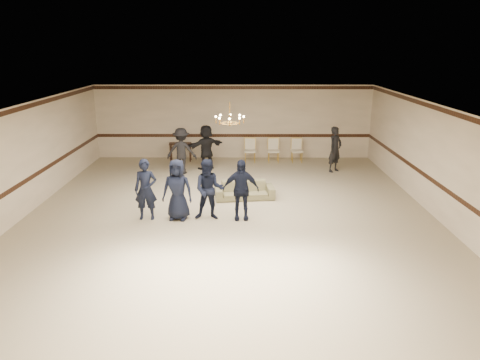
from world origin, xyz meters
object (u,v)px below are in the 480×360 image
at_px(chandelier, 230,113).
at_px(adult_left, 182,151).
at_px(boy_c, 209,190).
at_px(adult_right, 335,149).
at_px(console_table, 181,152).
at_px(boy_b, 177,190).
at_px(adult_mid, 206,147).
at_px(banquet_chair_left, 250,151).
at_px(settee, 245,190).
at_px(boy_d, 241,190).
at_px(banquet_chair_mid, 273,151).
at_px(boy_a, 146,190).
at_px(banquet_chair_right, 297,151).

bearing_deg(chandelier, adult_left, 119.91).
relative_size(boy_c, adult_right, 0.99).
relative_size(adult_left, console_table, 1.90).
relative_size(boy_b, console_table, 1.87).
xyz_separation_m(adult_mid, banquet_chair_left, (1.79, 1.08, -0.40)).
bearing_deg(boy_c, settee, 61.92).
xyz_separation_m(adult_mid, console_table, (-1.21, 1.28, -0.50)).
bearing_deg(boy_d, chandelier, 101.02).
bearing_deg(settee, adult_mid, 105.18).
distance_m(adult_mid, banquet_chair_mid, 3.01).
distance_m(boy_b, adult_mid, 5.53).
bearing_deg(banquet_chair_mid, settee, -104.23).
distance_m(boy_b, boy_d, 1.80).
bearing_deg(settee, boy_a, -154.43).
distance_m(banquet_chair_left, banquet_chair_mid, 1.00).
distance_m(boy_b, adult_right, 7.52).
bearing_deg(boy_a, settee, 31.26).
height_order(boy_b, banquet_chair_mid, boy_b).
bearing_deg(banquet_chair_right, console_table, 172.96).
relative_size(chandelier, banquet_chair_mid, 0.94).
distance_m(boy_c, console_table, 7.02).
bearing_deg(banquet_chair_left, adult_mid, -147.05).
distance_m(settee, console_table, 5.68).
bearing_deg(boy_b, banquet_chair_left, 78.71).
bearing_deg(boy_a, adult_mid, 75.30).
bearing_deg(banquet_chair_mid, chandelier, -107.74).
height_order(settee, banquet_chair_mid, banquet_chair_mid).
height_order(adult_right, console_table, adult_right).
height_order(chandelier, console_table, chandelier).
height_order(banquet_chair_mid, console_table, banquet_chair_mid).
bearing_deg(boy_a, boy_b, -1.41).
bearing_deg(banquet_chair_mid, adult_mid, -158.28).
xyz_separation_m(boy_c, adult_mid, (-0.50, 5.52, 0.01)).
relative_size(boy_b, banquet_chair_mid, 1.77).
height_order(boy_a, adult_left, adult_left).
xyz_separation_m(adult_mid, banquet_chair_mid, (2.79, 1.08, -0.40)).
relative_size(settee, adult_left, 1.07).
bearing_deg(adult_left, banquet_chair_left, -142.61).
relative_size(settee, adult_right, 1.07).
distance_m(adult_right, console_table, 6.55).
bearing_deg(adult_left, settee, 132.75).
height_order(boy_c, console_table, boy_c).
height_order(adult_mid, banquet_chair_mid, adult_mid).
relative_size(boy_b, settee, 0.92).
bearing_deg(boy_a, console_table, 87.82).
xyz_separation_m(settee, banquet_chair_right, (2.27, 4.78, 0.22)).
distance_m(chandelier, boy_b, 2.84).
bearing_deg(boy_c, adult_right, 49.43).
xyz_separation_m(boy_b, banquet_chair_right, (4.19, 6.59, -0.38)).
height_order(boy_c, adult_mid, adult_mid).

